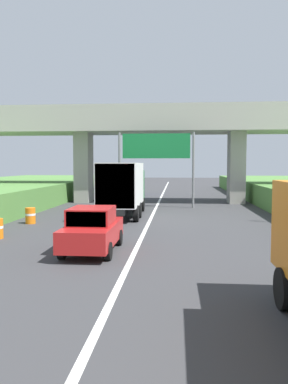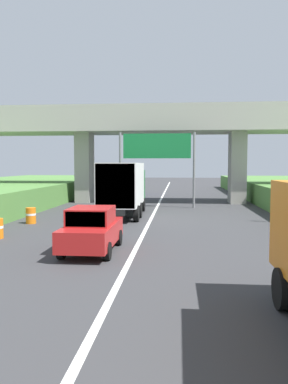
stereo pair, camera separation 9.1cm
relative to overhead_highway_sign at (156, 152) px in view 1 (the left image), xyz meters
The scene contains 8 objects.
lane_centre_stripe 5.04m from the overhead_highway_sign, 90.00° to the right, with size 0.20×94.29×0.01m, color white.
overpass_bridge 4.67m from the overhead_highway_sign, 90.00° to the left, with size 40.00×4.80×8.32m.
overhead_highway_sign is the anchor object (origin of this frame).
speed_limit_sign 10.64m from the overhead_highway_sign, 43.75° to the right, with size 0.60×0.08×2.23m.
truck_blue 13.51m from the overhead_highway_sign, 112.87° to the left, with size 2.44×7.30×3.44m.
truck_green 6.03m from the overhead_highway_sign, 109.40° to the right, with size 2.44×7.30×3.44m.
car_red 15.84m from the overhead_highway_sign, 95.96° to the right, with size 1.86×4.10×1.72m.
construction_barrel_3 11.61m from the overhead_highway_sign, 127.45° to the right, with size 0.57×0.57×0.90m.
Camera 1 is at (1.58, 0.09, 3.32)m, focal length 35.94 mm.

